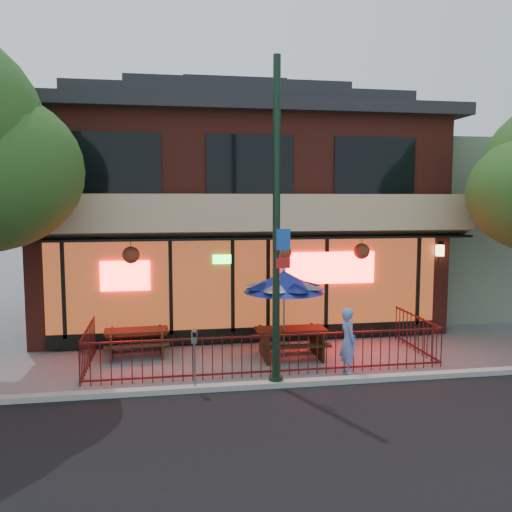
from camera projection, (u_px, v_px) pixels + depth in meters
The scene contains 11 objects.
ground at pixel (272, 379), 12.21m from camera, with size 80.00×80.00×0.00m, color gray.
curb at pixel (277, 384), 11.71m from camera, with size 80.00×0.25×0.12m, color #999993.
restaurant_building at pixel (232, 197), 18.75m from camera, with size 12.96×9.49×8.05m.
neighbor_building at pixel (462, 226), 20.93m from camera, with size 6.00×7.00×6.00m, color slate.
patio_fence at pixel (268, 346), 12.63m from camera, with size 8.44×2.62×1.00m.
street_light at pixel (276, 242), 11.48m from camera, with size 0.43×0.32×7.00m.
picnic_table_left at pixel (137, 339), 14.00m from camera, with size 1.68×1.33×0.69m.
picnic_table_right at pixel (291, 338), 13.85m from camera, with size 1.81×1.40×0.76m.
patio_umbrella at pixel (284, 282), 13.58m from camera, with size 2.04×2.04×2.33m.
pedestrian at pixel (348, 341), 12.52m from camera, with size 0.57×0.37×1.55m, color #6484C9.
parking_meter_near at pixel (195, 350), 11.35m from camera, with size 0.14×0.13×1.31m.
Camera 1 is at (-2.33, -11.63, 4.04)m, focal length 38.00 mm.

